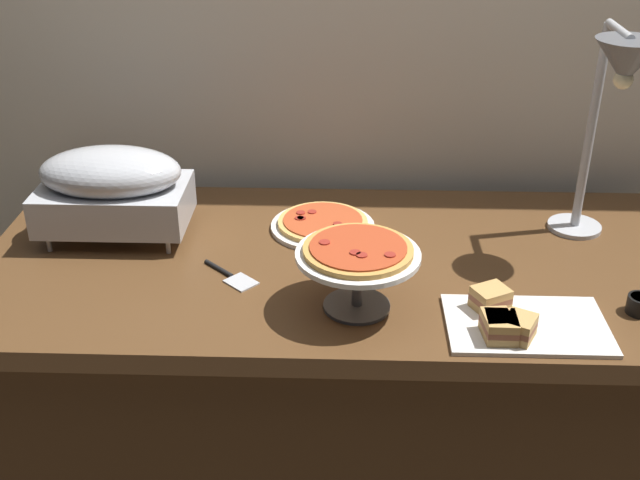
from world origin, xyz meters
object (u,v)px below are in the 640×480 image
Objects in this scene: sandwich_platter at (513,322)px; serving_spatula at (230,276)px; chafing_dish at (112,188)px; heat_lamp at (617,85)px; pizza_plate_front at (323,224)px; pizza_plate_center at (358,258)px; sauce_cup_near at (640,304)px.

sandwich_platter is 2.35× the size of serving_spatula.
serving_spatula is at bearing -32.34° from chafing_dish.
pizza_plate_front is (-0.67, 0.11, -0.42)m from heat_lamp.
sandwich_platter is at bearing -13.11° from pizza_plate_center.
sandwich_platter is (0.96, -0.41, -0.12)m from chafing_dish.
serving_spatula is (0.32, -0.20, -0.13)m from chafing_dish.
pizza_plate_front is (0.54, 0.06, -0.12)m from chafing_dish.
pizza_plate_front is 0.63m from sandwich_platter.
chafing_dish is 1.39× the size of pizza_plate_center.
sandwich_platter is (-0.25, -0.36, -0.41)m from heat_lamp.
chafing_dish is at bearing 165.29° from sauce_cup_near.
pizza_plate_front is at bearing 132.35° from sandwich_platter.
pizza_plate_front is 1.02× the size of pizza_plate_center.
chafing_dish is 1.10× the size of sandwich_platter.
serving_spatula is (-0.30, 0.12, -0.12)m from pizza_plate_center.
heat_lamp reaches higher than chafing_dish.
pizza_plate_center reaches higher than pizza_plate_front.
pizza_plate_center is at bearing 166.89° from sandwich_platter.
sauce_cup_near is 0.40× the size of serving_spatula.
pizza_plate_front is 0.34m from serving_spatula.
sandwich_platter reaches higher than serving_spatula.
sauce_cup_near is (0.29, 0.08, 0.00)m from sandwich_platter.
pizza_plate_center is at bearing -154.48° from heat_lamp.
serving_spatula is (-0.63, 0.20, -0.02)m from sandwich_platter.
pizza_plate_center is at bearing -77.02° from pizza_plate_front.
pizza_plate_front is at bearing 5.98° from chafing_dish.
sandwich_platter is 5.88× the size of sauce_cup_near.
sandwich_platter reaches higher than pizza_plate_front.
serving_spatula is at bearing -129.24° from pizza_plate_front.
sandwich_platter reaches higher than sauce_cup_near.
heat_lamp reaches higher than pizza_plate_front.
chafing_dish is 1.05m from sandwich_platter.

